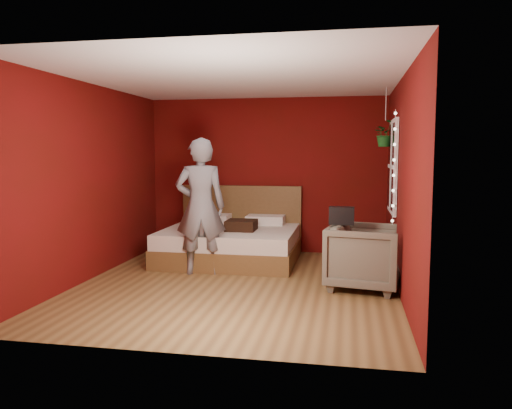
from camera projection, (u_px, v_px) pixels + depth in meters
name	position (u px, v px, depth m)	size (l,w,h in m)	color
floor	(237.00, 285.00, 6.41)	(4.50, 4.50, 0.00)	brown
room_walls	(237.00, 153.00, 6.23)	(4.04, 4.54, 2.62)	#5D090A
window	(392.00, 167.00, 6.77)	(0.05, 0.97, 1.27)	white
fairy_lights	(394.00, 168.00, 6.26)	(0.04, 0.04, 1.45)	silver
bed	(232.00, 242.00, 7.85)	(2.05, 1.74, 1.13)	brown
person	(201.00, 206.00, 6.91)	(0.69, 0.45, 1.89)	slate
armchair	(365.00, 257.00, 6.18)	(0.86, 0.89, 0.81)	#676251
handbag	(342.00, 216.00, 6.15)	(0.31, 0.15, 0.22)	black
throw_pillow	(241.00, 225.00, 7.56)	(0.44, 0.44, 0.16)	black
hanging_plant	(385.00, 134.00, 7.08)	(0.41, 0.38, 0.83)	silver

